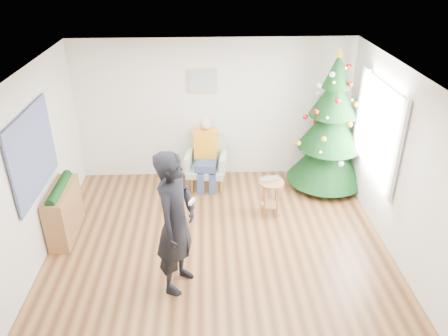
{
  "coord_description": "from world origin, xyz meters",
  "views": [
    {
      "loc": [
        -0.15,
        -5.04,
        4.07
      ],
      "look_at": [
        0.1,
        0.6,
        1.1
      ],
      "focal_mm": 35.0,
      "sensor_mm": 36.0,
      "label": 1
    }
  ],
  "objects_px": {
    "stool": "(270,197)",
    "standing_man": "(176,223)",
    "christmas_tree": "(331,128)",
    "armchair": "(207,167)",
    "console": "(64,212)"
  },
  "relations": [
    {
      "from": "stool",
      "to": "standing_man",
      "type": "height_order",
      "value": "standing_man"
    },
    {
      "from": "christmas_tree",
      "to": "armchair",
      "type": "distance_m",
      "value": 2.32
    },
    {
      "from": "christmas_tree",
      "to": "stool",
      "type": "height_order",
      "value": "christmas_tree"
    },
    {
      "from": "console",
      "to": "christmas_tree",
      "type": "bearing_deg",
      "value": 16.54
    },
    {
      "from": "armchair",
      "to": "standing_man",
      "type": "height_order",
      "value": "standing_man"
    },
    {
      "from": "stool",
      "to": "armchair",
      "type": "height_order",
      "value": "armchair"
    },
    {
      "from": "christmas_tree",
      "to": "standing_man",
      "type": "distance_m",
      "value": 3.61
    },
    {
      "from": "standing_man",
      "to": "console",
      "type": "height_order",
      "value": "standing_man"
    },
    {
      "from": "christmas_tree",
      "to": "console",
      "type": "distance_m",
      "value": 4.62
    },
    {
      "from": "stool",
      "to": "console",
      "type": "xyz_separation_m",
      "value": [
        -3.21,
        -0.43,
        0.09
      ]
    },
    {
      "from": "christmas_tree",
      "to": "standing_man",
      "type": "bearing_deg",
      "value": -135.51
    },
    {
      "from": "armchair",
      "to": "console",
      "type": "distance_m",
      "value": 2.62
    },
    {
      "from": "console",
      "to": "standing_man",
      "type": "bearing_deg",
      "value": -34.07
    },
    {
      "from": "standing_man",
      "to": "console",
      "type": "xyz_separation_m",
      "value": [
        -1.78,
        1.18,
        -0.57
      ]
    },
    {
      "from": "stool",
      "to": "standing_man",
      "type": "xyz_separation_m",
      "value": [
        -1.43,
        -1.6,
        0.66
      ]
    }
  ]
}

